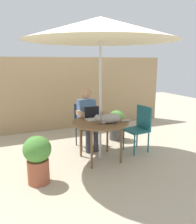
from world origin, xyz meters
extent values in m
plane|color=#BCAD93|center=(0.00, 0.00, 0.00)|extent=(14.00, 14.00, 0.00)
cube|color=tan|center=(0.00, 2.19, 0.92)|extent=(5.60, 0.08, 1.83)
cylinder|color=brown|center=(0.00, 0.00, 0.69)|extent=(0.99, 0.99, 0.03)
cylinder|color=brown|center=(0.27, 0.27, 0.34)|extent=(0.04, 0.04, 0.68)
cylinder|color=brown|center=(-0.27, 0.27, 0.34)|extent=(0.04, 0.04, 0.68)
cylinder|color=brown|center=(-0.27, -0.27, 0.34)|extent=(0.04, 0.04, 0.68)
cylinder|color=brown|center=(0.27, -0.27, 0.34)|extent=(0.04, 0.04, 0.68)
cylinder|color=#B7B7BC|center=(0.00, 0.00, 1.11)|extent=(0.04, 0.04, 2.22)
cone|color=beige|center=(0.00, 0.00, 2.24)|extent=(2.50, 2.50, 0.37)
sphere|color=#B7B7BC|center=(0.00, 0.00, 2.25)|extent=(0.06, 0.06, 0.06)
cube|color=#33383F|center=(0.00, 0.69, 0.43)|extent=(0.40, 0.40, 0.04)
cube|color=#33383F|center=(0.00, 0.87, 0.66)|extent=(0.40, 0.04, 0.44)
cylinder|color=#33383F|center=(0.17, 0.86, 0.20)|extent=(0.03, 0.03, 0.41)
cylinder|color=#33383F|center=(-0.17, 0.86, 0.20)|extent=(0.03, 0.03, 0.41)
cylinder|color=#33383F|center=(-0.17, 0.52, 0.20)|extent=(0.03, 0.03, 0.41)
cylinder|color=#33383F|center=(0.17, 0.52, 0.20)|extent=(0.03, 0.03, 0.41)
cube|color=#1E606B|center=(0.80, 0.09, 0.43)|extent=(0.44, 0.44, 0.04)
cube|color=#1E606B|center=(0.98, 0.11, 0.66)|extent=(0.08, 0.40, 0.44)
cylinder|color=#1E606B|center=(0.99, -0.06, 0.20)|extent=(0.03, 0.03, 0.41)
cylinder|color=#1E606B|center=(0.95, 0.28, 0.20)|extent=(0.03, 0.03, 0.41)
cylinder|color=#1E606B|center=(0.61, 0.24, 0.20)|extent=(0.03, 0.03, 0.41)
cylinder|color=#1E606B|center=(0.65, -0.10, 0.20)|extent=(0.03, 0.03, 0.41)
cube|color=#4C72A5|center=(0.00, 0.69, 0.71)|extent=(0.34, 0.20, 0.54)
sphere|color=tan|center=(0.00, 0.68, 1.11)|extent=(0.22, 0.22, 0.22)
cube|color=#383842|center=(-0.08, 0.54, 0.49)|extent=(0.12, 0.30, 0.12)
cylinder|color=#383842|center=(-0.08, 0.39, 0.22)|extent=(0.10, 0.10, 0.44)
cube|color=#383842|center=(0.08, 0.54, 0.49)|extent=(0.12, 0.30, 0.12)
cylinder|color=#383842|center=(0.08, 0.39, 0.22)|extent=(0.10, 0.10, 0.44)
cube|color=tan|center=(-0.20, 0.47, 0.76)|extent=(0.08, 0.32, 0.08)
cube|color=tan|center=(0.20, 0.47, 0.76)|extent=(0.08, 0.32, 0.08)
cube|color=silver|center=(-0.04, 0.18, 0.72)|extent=(0.30, 0.22, 0.02)
cube|color=black|center=(-0.04, 0.28, 0.82)|extent=(0.30, 0.06, 0.20)
cube|color=silver|center=(-0.04, 0.29, 0.82)|extent=(0.30, 0.06, 0.20)
ellipsoid|color=gray|center=(0.11, -0.16, 0.79)|extent=(0.41, 0.21, 0.17)
sphere|color=gray|center=(-0.12, -0.15, 0.81)|extent=(0.11, 0.11, 0.11)
ellipsoid|color=white|center=(0.00, -0.15, 0.75)|extent=(0.12, 0.12, 0.09)
cylinder|color=gray|center=(0.39, -0.20, 0.73)|extent=(0.18, 0.04, 0.04)
cone|color=gray|center=(-0.11, -0.12, 0.86)|extent=(0.04, 0.04, 0.03)
cone|color=gray|center=(-0.12, -0.18, 0.86)|extent=(0.04, 0.04, 0.03)
cylinder|color=#9E5138|center=(-1.15, -0.38, 0.18)|extent=(0.31, 0.31, 0.35)
ellipsoid|color=#4C8C38|center=(-1.15, -0.38, 0.52)|extent=(0.40, 0.40, 0.38)
cylinder|color=#595654|center=(0.78, 0.87, 0.13)|extent=(0.31, 0.31, 0.25)
ellipsoid|color=#4C8C38|center=(0.78, 0.87, 0.44)|extent=(0.40, 0.40, 0.45)
camera|label=1|loc=(-1.58, -3.55, 1.74)|focal=37.09mm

